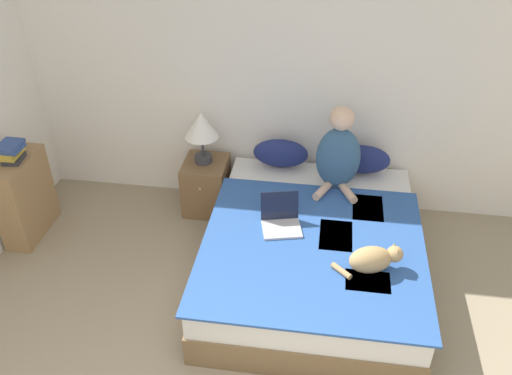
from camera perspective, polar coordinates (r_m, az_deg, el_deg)
name	(u,v)px	position (r m, az deg, el deg)	size (l,w,h in m)	color
wall_back	(261,78)	(4.97, 0.56, 11.43)	(5.34, 0.05, 2.55)	white
bed	(312,254)	(4.52, 5.97, -6.93)	(1.71, 2.11, 0.49)	brown
pillow_near	(281,153)	(5.05, 2.60, 3.62)	(0.51, 0.22, 0.27)	navy
pillow_far	(362,159)	(5.05, 11.08, 2.93)	(0.51, 0.22, 0.27)	navy
person_sitting	(338,154)	(4.70, 8.67, 3.54)	(0.39, 0.38, 0.78)	#33567A
cat_tabby	(373,259)	(4.01, 12.26, -7.36)	(0.51, 0.28, 0.20)	tan
laptop_open	(281,220)	(4.34, 2.64, -3.48)	(0.37, 0.36, 0.25)	#B7B7BC
nightstand	(206,185)	(5.28, -5.26, 0.22)	(0.41, 0.47, 0.52)	brown
table_lamp	(201,128)	(4.97, -5.77, 6.30)	(0.32, 0.32, 0.51)	#38383D
bookshelf	(25,197)	(5.29, -23.16, -0.95)	(0.24, 0.62, 0.78)	#99754C
book_stack_top	(11,152)	(5.05, -24.37, 3.47)	(0.19, 0.23, 0.17)	#2D2D33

